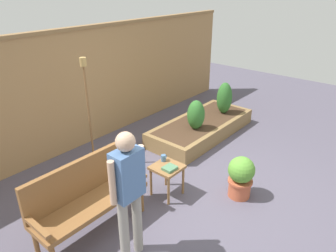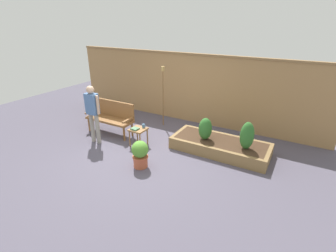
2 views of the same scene
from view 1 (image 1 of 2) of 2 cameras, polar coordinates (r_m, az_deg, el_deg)
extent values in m
plane|color=#514C5B|center=(4.79, 5.18, -12.02)|extent=(14.00, 14.00, 0.00)
cube|color=#A37A4C|center=(5.99, -15.25, 6.32)|extent=(8.40, 0.10, 2.10)
cube|color=olive|center=(5.76, -16.49, 16.54)|extent=(8.40, 0.14, 0.06)
cylinder|color=brown|center=(4.58, -8.07, -11.09)|extent=(0.06, 0.06, 0.40)
cylinder|color=brown|center=(4.36, -4.80, -12.95)|extent=(0.06, 0.06, 0.40)
cylinder|color=brown|center=(4.05, -22.75, -18.82)|extent=(0.06, 0.06, 0.40)
cube|color=brown|center=(4.01, -13.63, -13.46)|extent=(1.44, 0.48, 0.06)
cube|color=brown|center=(4.00, -15.86, -9.08)|extent=(1.44, 0.06, 0.48)
cube|color=brown|center=(3.68, -22.72, -16.38)|extent=(0.06, 0.48, 0.04)
cube|color=brown|center=(4.28, -6.42, -7.96)|extent=(0.06, 0.48, 0.04)
cylinder|color=olive|center=(4.83, -0.39, -8.41)|extent=(0.04, 0.04, 0.44)
cylinder|color=olive|center=(4.66, 2.74, -9.83)|extent=(0.04, 0.04, 0.44)
cylinder|color=olive|center=(4.63, -3.09, -10.11)|extent=(0.04, 0.04, 0.44)
cylinder|color=olive|center=(4.45, 0.09, -11.70)|extent=(0.04, 0.04, 0.44)
cube|color=olive|center=(4.50, -0.16, -7.48)|extent=(0.40, 0.40, 0.04)
cylinder|color=teal|center=(4.59, -0.83, -5.80)|extent=(0.07, 0.07, 0.10)
torus|color=teal|center=(4.61, -0.50, -5.61)|extent=(0.07, 0.01, 0.07)
cube|color=#4C7A56|center=(4.41, 0.31, -7.61)|extent=(0.19, 0.17, 0.04)
cylinder|color=#B75638|center=(4.78, 12.75, -10.98)|extent=(0.32, 0.32, 0.24)
cylinder|color=#B75638|center=(4.70, 12.90, -9.64)|extent=(0.35, 0.35, 0.04)
sphere|color=#569333|center=(4.60, 13.13, -7.70)|extent=(0.38, 0.38, 0.38)
cube|color=olive|center=(6.22, 9.51, -1.43)|extent=(2.40, 0.09, 0.30)
cube|color=olive|center=(6.67, 2.84, 0.79)|extent=(2.40, 0.09, 0.30)
cube|color=olive|center=(5.61, -0.66, -4.12)|extent=(0.09, 0.82, 0.30)
cube|color=olive|center=(7.34, 11.18, 2.66)|extent=(0.09, 0.82, 0.30)
cube|color=#422D1E|center=(6.43, 6.06, -0.28)|extent=(2.22, 0.82, 0.30)
cylinder|color=brown|center=(6.02, 4.98, -0.18)|extent=(0.04, 0.04, 0.06)
ellipsoid|color=#2D6628|center=(5.92, 5.07, 2.03)|extent=(0.33, 0.33, 0.56)
cylinder|color=brown|center=(6.81, 9.96, 2.59)|extent=(0.04, 0.04, 0.06)
ellipsoid|color=#2D6628|center=(6.70, 10.14, 4.99)|extent=(0.32, 0.32, 0.67)
cylinder|color=brown|center=(5.24, -13.99, 1.40)|extent=(0.03, 0.03, 1.70)
cylinder|color=#AD894C|center=(4.95, -15.09, 11.14)|extent=(0.10, 0.10, 0.13)
cylinder|color=gray|center=(3.71, -5.58, -16.78)|extent=(0.11, 0.11, 0.82)
cylinder|color=gray|center=(3.61, -7.94, -18.32)|extent=(0.11, 0.11, 0.82)
cube|color=#4C70A3|center=(3.24, -7.34, -8.63)|extent=(0.32, 0.20, 0.54)
cylinder|color=tan|center=(3.36, -4.84, -7.22)|extent=(0.07, 0.07, 0.49)
cylinder|color=tan|center=(3.14, -10.04, -10.11)|extent=(0.07, 0.07, 0.49)
sphere|color=tan|center=(3.06, -7.71, -2.83)|extent=(0.20, 0.20, 0.20)
camera|label=2|loc=(6.88, 62.31, 14.04)|focal=26.64mm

